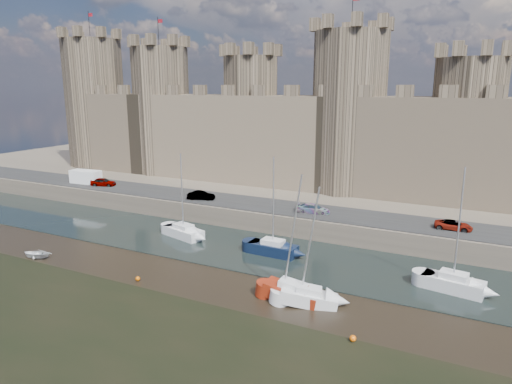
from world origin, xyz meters
TOP-DOWN VIEW (x-y plane):
  - ground at (0.00, 0.00)m, footprint 160.00×160.00m
  - water_channel at (0.00, 24.00)m, footprint 160.00×12.00m
  - quay at (0.00, 60.00)m, footprint 160.00×60.00m
  - road at (0.00, 34.00)m, footprint 160.00×7.00m
  - castle at (-0.64, 48.00)m, footprint 108.50×11.00m
  - car_0 at (-32.71, 33.31)m, footprint 4.22×2.67m
  - car_1 at (-14.02, 32.70)m, footprint 4.02×2.44m
  - car_2 at (2.19, 33.22)m, footprint 4.32×2.34m
  - car_3 at (18.25, 33.64)m, footprint 3.97×1.90m
  - van at (-36.60, 33.50)m, footprint 5.18×2.41m
  - sailboat_0 at (-11.20, 24.37)m, footprint 5.82×3.50m
  - sailboat_1 at (0.94, 23.86)m, footprint 5.42×2.27m
  - sailboat_2 at (19.08, 22.72)m, footprint 5.48×2.85m
  - sailboat_4 at (6.84, 14.67)m, footprint 4.82×1.98m
  - sailboat_5 at (8.41, 14.63)m, footprint 5.11×3.20m
  - dinghy_6 at (-21.62, 11.87)m, footprint 3.41×2.49m
  - buoy_1 at (-7.71, 12.00)m, footprint 0.46×0.46m
  - buoy_3 at (13.22, 10.69)m, footprint 0.49×0.49m

SIDE VIEW (x-z plane):
  - ground at x=0.00m, z-range 0.00..0.00m
  - water_channel at x=0.00m, z-range 0.00..0.08m
  - buoy_1 at x=-7.71m, z-range 0.00..0.46m
  - buoy_3 at x=13.22m, z-range 0.00..0.49m
  - dinghy_6 at x=-21.62m, z-range 0.00..0.69m
  - sailboat_5 at x=8.41m, z-range -4.41..5.89m
  - sailboat_0 at x=-11.20m, z-range -4.31..5.90m
  - sailboat_4 at x=6.84m, z-range -4.77..6.38m
  - sailboat_1 at x=0.94m, z-range -4.53..6.20m
  - sailboat_2 at x=19.08m, z-range -4.75..6.50m
  - quay at x=0.00m, z-range 0.00..2.50m
  - road at x=0.00m, z-range 2.50..2.60m
  - car_3 at x=18.25m, z-range 2.50..3.59m
  - car_2 at x=2.19m, z-range 2.50..3.69m
  - car_1 at x=-14.02m, z-range 2.50..3.75m
  - car_0 at x=-32.71m, z-range 2.50..3.84m
  - van at x=-36.60m, z-range 2.50..4.70m
  - castle at x=-0.64m, z-range -2.83..26.17m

